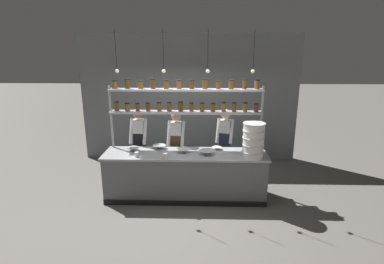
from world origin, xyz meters
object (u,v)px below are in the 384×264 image
Objects in this scene: chef_center at (176,144)px; prep_bowl_center_front at (217,148)px; prep_bowl_center_back at (159,147)px; prep_bowl_far_left at (184,151)px; serving_cup_by_board at (165,156)px; chef_left at (139,141)px; container_stack at (253,141)px; prep_bowl_near_right at (133,149)px; serving_cup_front at (137,155)px; chef_right at (225,141)px; spice_shelf_unit at (186,102)px; prep_bowl_near_left at (207,152)px.

chef_center is 8.48× the size of prep_bowl_center_front.
prep_bowl_center_back is 0.54m from prep_bowl_far_left.
prep_bowl_center_back is 0.59m from serving_cup_by_board.
chef_center is 6.19× the size of prep_bowl_far_left.
chef_left reaches higher than prep_bowl_far_left.
container_stack is 6.17× the size of serving_cup_by_board.
chef_center reaches higher than serving_cup_by_board.
container_stack is at bearing -14.66° from prep_bowl_center_back.
prep_bowl_near_right is 0.39m from serving_cup_front.
chef_right is 1.11m from container_stack.
container_stack is at bearing -20.68° from chef_center.
spice_shelf_unit reaches higher than chef_left.
chef_left reaches higher than serving_cup_by_board.
prep_bowl_far_left is (-1.27, 0.27, -0.29)m from container_stack.
container_stack is 2.51× the size of prep_bowl_far_left.
container_stack is (1.46, -0.78, 0.32)m from chef_center.
prep_bowl_far_left is (-0.44, 0.11, -0.00)m from prep_bowl_near_left.
prep_bowl_center_back is 0.60m from serving_cup_front.
prep_bowl_center_front is at bearing 55.51° from prep_bowl_near_left.
container_stack is at bearing -11.82° from prep_bowl_far_left.
chef_center is at bearing 81.41° from serving_cup_by_board.
serving_cup_by_board reaches higher than prep_bowl_center_back.
spice_shelf_unit is 1.85× the size of chef_center.
prep_bowl_far_left is at bearing -3.83° from prep_bowl_near_right.
prep_bowl_far_left is at bearing 18.68° from serving_cup_front.
serving_cup_front is at bearing -172.08° from prep_bowl_near_left.
prep_bowl_center_front is at bearing -6.80° from chef_left.
chef_left is 0.84m from serving_cup_front.
spice_shelf_unit is at bearing 33.25° from serving_cup_front.
serving_cup_front is at bearing 172.14° from serving_cup_by_board.
chef_center is at bearing 158.38° from prep_bowl_center_front.
spice_shelf_unit reaches higher than prep_bowl_near_right.
prep_bowl_far_left is (0.50, -0.20, -0.00)m from prep_bowl_center_back.
prep_bowl_center_back is at bearing -143.42° from chef_right.
container_stack is (1.25, -0.55, -0.59)m from spice_shelf_unit.
prep_bowl_center_back is at bearing -30.62° from chef_left.
prep_bowl_far_left is 2.46× the size of serving_cup_by_board.
prep_bowl_center_back is 2.51× the size of serving_cup_by_board.
chef_center is at bearing 135.15° from prep_bowl_near_left.
prep_bowl_near_right is at bearing 113.34° from serving_cup_front.
prep_bowl_near_left is at bearing -6.89° from prep_bowl_near_right.
spice_shelf_unit reaches higher than chef_center.
serving_cup_by_board reaches higher than prep_bowl_near_right.
chef_right is at bearing 40.12° from prep_bowl_far_left.
serving_cup_by_board is at bearing -91.06° from chef_center.
prep_bowl_near_right is 2.23× the size of serving_cup_by_board.
chef_right is at bearing 69.04° from prep_bowl_center_front.
serving_cup_by_board is (-0.13, -0.88, 0.04)m from chef_center.
prep_bowl_near_right is (-2.28, 0.33, -0.30)m from container_stack.
chef_left is 1.12m from serving_cup_by_board.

